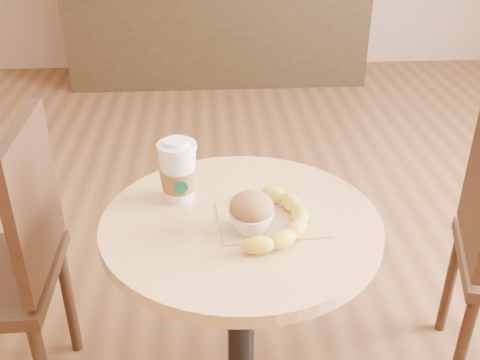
{
  "coord_description": "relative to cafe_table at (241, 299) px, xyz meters",
  "views": [
    {
      "loc": [
        -0.11,
        -1.15,
        1.45
      ],
      "look_at": [
        -0.04,
        -0.03,
        0.83
      ],
      "focal_mm": 42.0,
      "sensor_mm": 36.0,
      "label": 1
    }
  ],
  "objects": [
    {
      "name": "cafe_table",
      "position": [
        0.0,
        0.0,
        0.0
      ],
      "size": [
        0.64,
        0.64,
        0.75
      ],
      "color": "black",
      "rests_on": "ground"
    },
    {
      "name": "chair_left",
      "position": [
        -0.65,
        0.2,
        -0.01
      ],
      "size": [
        0.41,
        0.41,
        0.91
      ],
      "rotation": [
        0.0,
        0.0,
        -1.55
      ],
      "color": "#352012",
      "rests_on": "ground"
    },
    {
      "name": "service_counter",
      "position": [
        0.04,
        3.25,
        0.01
      ],
      "size": [
        2.3,
        0.65,
        1.04
      ],
      "color": "black",
      "rests_on": "ground"
    },
    {
      "name": "kraft_bag",
      "position": [
        0.07,
        -0.01,
        0.24
      ],
      "size": [
        0.25,
        0.2,
        0.0
      ],
      "primitive_type": "cube",
      "rotation": [
        0.0,
        0.0,
        0.07
      ],
      "color": "tan",
      "rests_on": "cafe_table"
    },
    {
      "name": "coffee_cup",
      "position": [
        -0.14,
        0.1,
        0.31
      ],
      "size": [
        0.09,
        0.1,
        0.16
      ],
      "rotation": [
        0.0,
        0.0,
        0.16
      ],
      "color": "silver",
      "rests_on": "cafe_table"
    },
    {
      "name": "muffin",
      "position": [
        0.02,
        -0.05,
        0.29
      ],
      "size": [
        0.1,
        0.1,
        0.09
      ],
      "color": "white",
      "rests_on": "kraft_bag"
    },
    {
      "name": "banana",
      "position": [
        0.08,
        -0.03,
        0.26
      ],
      "size": [
        0.26,
        0.32,
        0.04
      ],
      "primitive_type": null,
      "rotation": [
        0.0,
        0.0,
        -0.36
      ],
      "color": "gold",
      "rests_on": "kraft_bag"
    }
  ]
}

